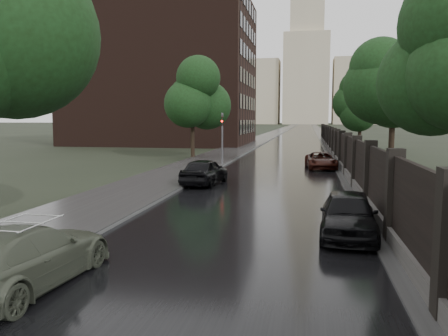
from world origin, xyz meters
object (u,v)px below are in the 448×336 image
traffic_light (222,134)px  hatchback_left (205,171)px  car_right_near (348,214)px  tree_right_c (361,105)px  tree_right_b (393,97)px  volga_sedan (24,256)px  tree_left_far (192,100)px  car_right_far (321,160)px

traffic_light → hatchback_left: traffic_light is taller
car_right_near → tree_right_c: bearing=86.7°
traffic_light → hatchback_left: 10.37m
tree_right_b → traffic_light: 12.44m
volga_sedan → hatchback_left: bearing=-88.8°
tree_right_b → car_right_near: bearing=-103.9°
tree_right_c → traffic_light: bearing=-128.2°
tree_left_far → hatchback_left: bearing=-72.7°
car_right_near → car_right_far: car_right_near is taller
tree_left_far → car_right_near: (11.40, -24.58, -4.56)m
traffic_light → car_right_near: 21.11m
car_right_far → hatchback_left: bearing=-131.4°
traffic_light → car_right_far: (7.41, -1.34, -1.80)m
tree_right_b → tree_right_c: 18.00m
tree_left_far → hatchback_left: tree_left_far is taller
traffic_light → car_right_near: (7.70, -19.58, -1.71)m
hatchback_left → car_right_far: 10.90m
tree_left_far → car_right_near: size_ratio=1.83×
tree_left_far → volga_sedan: bearing=-81.7°
tree_right_b → car_right_far: (-4.39, 1.66, -4.36)m
tree_left_far → traffic_light: tree_left_far is taller
tree_right_c → hatchback_left: size_ratio=1.67×
car_right_near → car_right_far: bearing=94.3°
hatchback_left → traffic_light: bearing=-78.8°
tree_right_b → tree_left_far: bearing=152.7°
tree_right_c → hatchback_left: 27.72m
volga_sedan → car_right_near: (7.00, 5.44, 0.01)m
traffic_light → hatchback_left: size_ratio=0.95×
traffic_light → volga_sedan: 25.08m
tree_right_c → volga_sedan: bearing=-105.5°
tree_right_c → traffic_light: tree_right_c is taller
hatchback_left → volga_sedan: bearing=94.2°
tree_left_far → hatchback_left: size_ratio=1.76×
tree_left_far → car_right_far: bearing=-29.7°
car_right_near → tree_left_far: bearing=118.3°
traffic_light → volga_sedan: (0.70, -25.01, -1.72)m
tree_right_b → hatchback_left: tree_right_b is taller
tree_right_c → tree_right_b: bearing=-90.0°
tree_right_b → tree_right_c: (0.00, 18.00, 0.00)m
volga_sedan → car_right_far: 24.61m
volga_sedan → car_right_far: size_ratio=1.09×
hatchback_left → car_right_near: hatchback_left is taller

